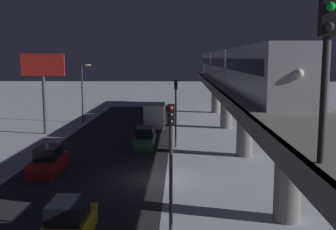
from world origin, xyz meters
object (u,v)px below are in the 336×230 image
traffic_light_near (171,153)px  traffic_light_mid (176,103)px  rail_signal (326,52)px  subway_train (229,65)px  sedan_red (49,162)px  box_truck (155,115)px  sedan_yellow (68,226)px  sedan_green (145,139)px  commercial_billboard (43,73)px

traffic_light_near → traffic_light_mid: same height
rail_signal → subway_train: bearing=-93.3°
sedan_red → box_truck: 22.64m
sedan_yellow → rail_signal: bearing=-41.5°
box_truck → traffic_light_mid: size_ratio=1.16×
sedan_red → traffic_light_mid: traffic_light_mid is taller
sedan_green → box_truck: (-0.20, -13.06, 0.56)m
box_truck → rail_signal: bearing=99.2°
sedan_red → box_truck: bearing=-107.0°
sedan_red → box_truck: box_truck is taller
sedan_green → sedan_yellow: size_ratio=1.02×
sedan_red → commercial_billboard: size_ratio=0.53×
subway_train → commercial_billboard: (20.66, 2.74, -0.77)m
box_truck → traffic_light_mid: bearing=102.0°
subway_train → sedan_red: (15.29, 18.06, -6.80)m
rail_signal → sedan_red: rail_signal is taller
commercial_billboard → box_truck: bearing=-152.1°
subway_train → box_truck: subway_train is taller
traffic_light_mid → traffic_light_near: bearing=90.0°
subway_train → sedan_green: bearing=46.8°
commercial_billboard → subway_train: bearing=-172.4°
subway_train → traffic_light_near: size_ratio=8.67×
rail_signal → box_truck: (6.59, -40.59, -7.20)m
traffic_light_near → sedan_yellow: bearing=1.5°
sedan_yellow → box_truck: 33.05m
box_truck → commercial_billboard: commercial_billboard is taller
sedan_red → traffic_light_mid: 13.37m
sedan_green → rail_signal: bearing=-76.1°
traffic_light_mid → sedan_red: bearing=44.0°
sedan_red → traffic_light_near: 14.96m
sedan_green → traffic_light_near: (-2.90, 19.80, 3.41)m
traffic_light_mid → subway_train: bearing=-123.4°
subway_train → sedan_red: bearing=49.7°
rail_signal → box_truck: rail_signal is taller
sedan_green → traffic_light_near: traffic_light_near is taller
traffic_light_near → commercial_billboard: (14.66, -26.53, 2.63)m
sedan_red → commercial_billboard: 17.32m
traffic_light_near → box_truck: bearing=-85.3°
subway_train → traffic_light_mid: 11.40m
traffic_light_mid → sedan_yellow: bearing=77.0°
box_truck → traffic_light_mid: traffic_light_mid is taller
commercial_billboard → traffic_light_mid: bearing=156.6°
traffic_light_mid → commercial_billboard: (14.66, -6.34, 2.63)m
traffic_light_mid → commercial_billboard: size_ratio=0.72×
sedan_yellow → traffic_light_near: traffic_light_near is taller
subway_train → commercial_billboard: size_ratio=6.23×
sedan_yellow → traffic_light_near: size_ratio=0.68×
sedan_yellow → commercial_billboard: bearing=110.5°
subway_train → traffic_light_near: 30.07m
sedan_yellow → box_truck: (-2.00, -32.98, 0.55)m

